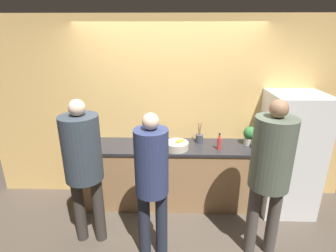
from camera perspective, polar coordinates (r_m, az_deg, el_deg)
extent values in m
plane|color=#4C4238|center=(3.79, -0.05, -18.88)|extent=(14.00, 14.00, 0.00)
cube|color=#E0B266|center=(3.74, 0.19, 3.15)|extent=(5.20, 0.06, 2.60)
cube|color=#9E754C|center=(3.83, 0.08, -10.62)|extent=(2.46, 0.57, 0.87)
cube|color=#28282D|center=(3.62, 0.08, -4.41)|extent=(2.49, 0.60, 0.03)
cube|color=white|center=(3.90, 24.88, -5.53)|extent=(0.69, 0.68, 1.65)
cylinder|color=#99999E|center=(3.49, 24.16, -6.85)|extent=(0.02, 0.02, 0.58)
cylinder|color=#38332D|center=(3.38, -18.71, -16.75)|extent=(0.13, 0.13, 0.83)
cylinder|color=#38332D|center=(3.31, -14.85, -17.14)|extent=(0.13, 0.13, 0.83)
cylinder|color=#333D47|center=(2.96, -18.28, -4.64)|extent=(0.41, 0.41, 0.73)
sphere|color=beige|center=(2.81, -19.25, 3.80)|extent=(0.17, 0.17, 0.17)
cylinder|color=#232838|center=(3.07, -5.18, -20.28)|extent=(0.13, 0.13, 0.80)
cylinder|color=#232838|center=(3.06, -1.42, -20.40)|extent=(0.13, 0.13, 0.80)
cylinder|color=navy|center=(2.64, -3.62, -7.87)|extent=(0.34, 0.34, 0.70)
sphere|color=beige|center=(2.48, -3.83, 1.01)|extent=(0.17, 0.17, 0.17)
cylinder|color=#4C4742|center=(3.20, 17.87, -18.77)|extent=(0.13, 0.13, 0.86)
cylinder|color=#4C4742|center=(3.26, 21.88, -18.39)|extent=(0.13, 0.13, 0.86)
cylinder|color=#515B4C|center=(2.82, 21.77, -5.57)|extent=(0.41, 0.41, 0.75)
sphere|color=#936B4C|center=(2.67, 23.02, 3.49)|extent=(0.18, 0.18, 0.18)
cylinder|color=beige|center=(3.47, 1.95, -4.28)|extent=(0.31, 0.31, 0.10)
ellipsoid|color=yellow|center=(3.45, 2.61, -3.24)|extent=(0.15, 0.12, 0.04)
cylinder|color=#3D424C|center=(3.70, 6.82, -2.72)|extent=(0.10, 0.10, 0.12)
cylinder|color=#99754C|center=(3.66, 6.71, -1.10)|extent=(0.01, 0.06, 0.25)
cylinder|color=#99754C|center=(3.66, 7.03, -1.07)|extent=(0.03, 0.05, 0.25)
cylinder|color=#99754C|center=(3.65, 6.90, -1.16)|extent=(0.05, 0.01, 0.25)
cylinder|color=red|center=(3.51, 11.05, -3.82)|extent=(0.05, 0.05, 0.16)
cylinder|color=red|center=(3.47, 11.16, -2.23)|extent=(0.02, 0.02, 0.05)
cylinder|color=black|center=(3.46, 11.20, -1.70)|extent=(0.03, 0.03, 0.02)
cylinder|color=silver|center=(3.89, -15.67, -2.29)|extent=(0.08, 0.08, 0.11)
cylinder|color=silver|center=(3.86, -15.77, -1.30)|extent=(0.04, 0.04, 0.03)
cylinder|color=black|center=(3.85, -15.80, -0.98)|extent=(0.04, 0.04, 0.01)
cylinder|color=white|center=(3.55, -4.05, -3.94)|extent=(0.09, 0.09, 0.08)
cylinder|color=#335184|center=(3.68, -2.07, -2.93)|extent=(0.09, 0.09, 0.09)
cylinder|color=beige|center=(3.78, 17.24, -3.18)|extent=(0.14, 0.14, 0.09)
sphere|color=#2D6B33|center=(3.74, 17.43, -1.45)|extent=(0.18, 0.18, 0.18)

